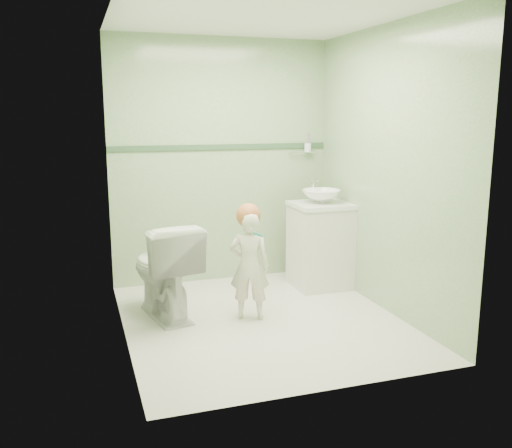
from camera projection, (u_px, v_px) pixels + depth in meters
name	position (u px, v px, depth m)	size (l,w,h in m)	color
ground	(262.00, 320.00, 4.57)	(2.50, 2.50, 0.00)	white
room_shell	(262.00, 175.00, 4.33)	(2.50, 2.54, 2.40)	#84B07D
trim_stripe	(221.00, 147.00, 5.45)	(2.20, 0.02, 0.05)	#355538
vanity	(320.00, 246.00, 5.40)	(0.52, 0.50, 0.80)	silver
counter	(321.00, 205.00, 5.32)	(0.54, 0.52, 0.04)	white
basin	(321.00, 196.00, 5.30)	(0.37, 0.37, 0.13)	white
faucet	(313.00, 186.00, 5.46)	(0.03, 0.13, 0.18)	silver
cup_holder	(307.00, 148.00, 5.68)	(0.26, 0.07, 0.21)	silver
toilet	(164.00, 269.00, 4.58)	(0.45, 0.79, 0.81)	white
toddler	(249.00, 266.00, 4.52)	(0.33, 0.22, 0.90)	silver
hair_cap	(248.00, 215.00, 4.46)	(0.20, 0.20, 0.20)	#B26234
teal_toothbrush	(257.00, 234.00, 4.34)	(0.11, 0.14, 0.08)	#0E8072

